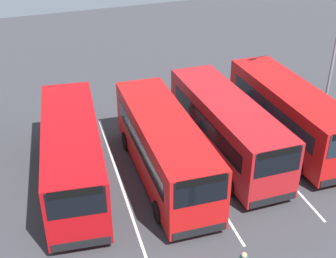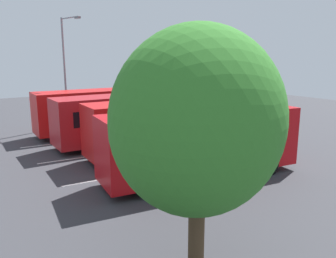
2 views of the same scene
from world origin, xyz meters
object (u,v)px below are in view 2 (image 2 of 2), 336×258
bus_far_right (103,109)px  pedestrian (254,123)px  bus_far_left (203,141)px  bus_center_left (169,124)px  depot_tree (198,122)px  street_lamp (66,66)px  bus_center_right (129,117)px

bus_far_right → pedestrian: 11.17m
bus_far_left → pedestrian: (8.46, 4.24, -0.79)m
bus_center_left → bus_far_right: size_ratio=1.00×
bus_far_left → bus_far_right: 11.80m
depot_tree → street_lamp: bearing=79.8°
pedestrian → depot_tree: depot_tree is taller
depot_tree → pedestrian: bearing=36.0°
bus_center_left → bus_center_right: (-0.63, 3.68, 0.00)m
bus_far_left → bus_far_right: bearing=97.5°
bus_far_left → bus_center_left: same height
bus_center_right → street_lamp: (-1.51, 7.35, 3.14)m
bus_far_left → street_lamp: (-1.14, 15.22, 3.14)m
depot_tree → bus_far_left: bearing=48.2°
bus_center_right → bus_far_right: size_ratio=1.00×
bus_far_left → pedestrian: size_ratio=5.99×
bus_center_right → bus_far_left: bearing=-90.4°
bus_center_left → pedestrian: (7.46, 0.05, -0.79)m
street_lamp → depot_tree: 21.00m
bus_far_right → street_lamp: (-1.41, 3.43, 3.14)m
pedestrian → bus_far_left: bearing=-8.9°
bus_far_left → bus_center_left: 4.30m
bus_center_right → depot_tree: 14.48m
street_lamp → bus_far_right: bearing=13.0°
bus_far_right → depot_tree: size_ratio=1.51×
bus_far_right → pedestrian: size_ratio=5.92×
bus_far_left → depot_tree: depot_tree is taller
bus_center_left → bus_center_right: 3.73m
bus_far_right → pedestrian: bus_far_right is taller
street_lamp → depot_tree: bearing=-19.6°
bus_far_left → bus_far_right: same height
bus_far_left → depot_tree: 7.66m
bus_far_left → bus_center_left: (1.00, 4.19, 0.00)m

